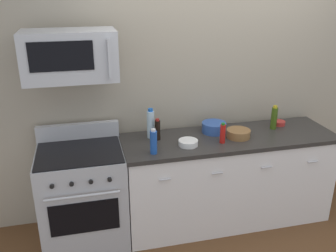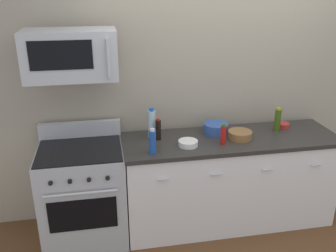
% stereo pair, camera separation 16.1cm
% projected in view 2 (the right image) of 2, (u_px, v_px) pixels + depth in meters
% --- Properties ---
extents(ground_plane, '(6.20, 6.20, 0.00)m').
position_uv_depth(ground_plane, '(226.00, 219.00, 3.83)').
color(ground_plane, brown).
extents(back_wall, '(5.17, 0.10, 2.70)m').
position_uv_depth(back_wall, '(220.00, 83.00, 3.71)').
color(back_wall, '#9E937F').
rests_on(back_wall, ground_plane).
extents(counter_unit, '(2.08, 0.66, 0.92)m').
position_uv_depth(counter_unit, '(228.00, 180.00, 3.66)').
color(counter_unit, white).
rests_on(counter_unit, ground_plane).
extents(range_oven, '(0.76, 0.69, 1.07)m').
position_uv_depth(range_oven, '(84.00, 193.00, 3.42)').
color(range_oven, '#B7BABF').
rests_on(range_oven, ground_plane).
extents(microwave, '(0.74, 0.44, 0.40)m').
position_uv_depth(microwave, '(71.00, 54.00, 3.00)').
color(microwave, '#B7BABF').
extents(bottle_water_clear, '(0.07, 0.07, 0.29)m').
position_uv_depth(bottle_water_clear, '(152.00, 124.00, 3.46)').
color(bottle_water_clear, silver).
rests_on(bottle_water_clear, countertop_slab).
extents(bottle_soy_sauce_dark, '(0.05, 0.05, 0.21)m').
position_uv_depth(bottle_soy_sauce_dark, '(158.00, 130.00, 3.42)').
color(bottle_soy_sauce_dark, black).
rests_on(bottle_soy_sauce_dark, countertop_slab).
extents(bottle_olive_oil, '(0.06, 0.06, 0.24)m').
position_uv_depth(bottle_olive_oil, '(278.00, 120.00, 3.61)').
color(bottle_olive_oil, '#385114').
rests_on(bottle_olive_oil, countertop_slab).
extents(bottle_soda_blue, '(0.06, 0.06, 0.23)m').
position_uv_depth(bottle_soda_blue, '(152.00, 142.00, 3.14)').
color(bottle_soda_blue, '#1E4CA5').
rests_on(bottle_soda_blue, countertop_slab).
extents(bottle_hot_sauce_red, '(0.05, 0.05, 0.19)m').
position_uv_depth(bottle_hot_sauce_red, '(223.00, 135.00, 3.33)').
color(bottle_hot_sauce_red, '#B21914').
rests_on(bottle_hot_sauce_red, countertop_slab).
extents(bowl_red_small, '(0.13, 0.13, 0.04)m').
position_uv_depth(bowl_red_small, '(283.00, 125.00, 3.74)').
color(bowl_red_small, '#B72D28').
rests_on(bowl_red_small, countertop_slab).
extents(bowl_wooden_salad, '(0.23, 0.23, 0.08)m').
position_uv_depth(bowl_wooden_salad, '(240.00, 135.00, 3.46)').
color(bowl_wooden_salad, brown).
rests_on(bowl_wooden_salad, countertop_slab).
extents(bowl_blue_mixing, '(0.24, 0.24, 0.10)m').
position_uv_depth(bowl_blue_mixing, '(216.00, 128.00, 3.59)').
color(bowl_blue_mixing, '#2D519E').
rests_on(bowl_blue_mixing, countertop_slab).
extents(bowl_white_ceramic, '(0.18, 0.18, 0.05)m').
position_uv_depth(bowl_white_ceramic, '(188.00, 143.00, 3.31)').
color(bowl_white_ceramic, white).
rests_on(bowl_white_ceramic, countertop_slab).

